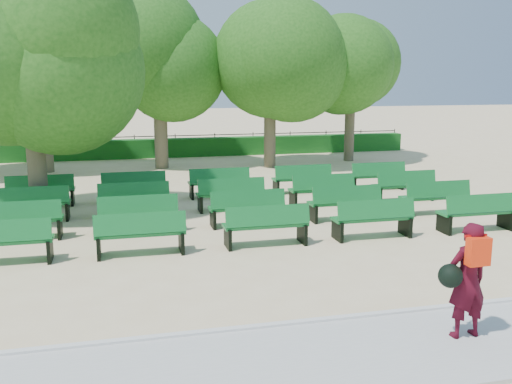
% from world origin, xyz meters
% --- Properties ---
extents(ground, '(120.00, 120.00, 0.00)m').
position_xyz_m(ground, '(0.00, 0.00, 0.00)').
color(ground, beige).
extents(paving, '(30.00, 2.20, 0.06)m').
position_xyz_m(paving, '(0.00, -7.40, 0.03)').
color(paving, '#BBBBB6').
rests_on(paving, ground).
extents(curb, '(30.00, 0.12, 0.10)m').
position_xyz_m(curb, '(0.00, -6.25, 0.05)').
color(curb, silver).
rests_on(curb, ground).
extents(hedge, '(26.00, 0.70, 0.90)m').
position_xyz_m(hedge, '(0.00, 14.00, 0.45)').
color(hedge, '#175C1B').
rests_on(hedge, ground).
extents(fence, '(26.00, 0.10, 1.02)m').
position_xyz_m(fence, '(0.00, 14.40, 0.00)').
color(fence, black).
rests_on(fence, ground).
extents(tree_line, '(21.80, 6.80, 7.04)m').
position_xyz_m(tree_line, '(0.00, 10.00, 0.00)').
color(tree_line, '#2A641B').
rests_on(tree_line, ground).
extents(bench_array, '(1.98, 0.70, 1.23)m').
position_xyz_m(bench_array, '(-0.05, 0.96, 0.10)').
color(bench_array, '#126B2B').
rests_on(bench_array, ground).
extents(tree_among, '(4.88, 4.88, 6.67)m').
position_xyz_m(tree_among, '(-4.00, 2.13, 4.45)').
color(tree_among, brown).
rests_on(tree_among, ground).
extents(person, '(0.83, 0.51, 1.73)m').
position_xyz_m(person, '(2.95, -7.27, 0.96)').
color(person, '#400916').
rests_on(person, ground).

